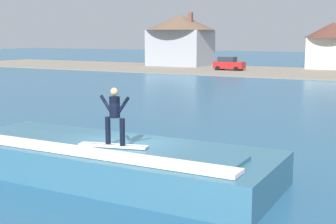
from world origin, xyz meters
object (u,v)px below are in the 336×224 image
object	(u,v)px
house_with_chimney	(180,37)
surfer	(115,113)
wave_crest	(107,160)
car_near_shore	(229,64)
house_small_cottage	(332,42)
surfboard	(113,146)

from	to	relation	value
house_with_chimney	surfer	bearing A→B (deg)	-65.19
wave_crest	house_with_chimney	xyz separation A→B (m)	(-23.79, 52.48, 3.93)
car_near_shore	house_with_chimney	size ratio (longest dim) A/B	0.37
wave_crest	house_small_cottage	xyz separation A→B (m)	(-2.12, 55.61, 3.20)
wave_crest	surfboard	size ratio (longest dim) A/B	5.05
surfer	house_with_chimney	size ratio (longest dim) A/B	0.16
surfboard	house_small_cottage	world-z (taller)	house_small_cottage
surfer	wave_crest	bearing A→B (deg)	144.61
surfboard	car_near_shore	size ratio (longest dim) A/B	0.55
surfer	house_small_cottage	size ratio (longest dim) A/B	0.23
surfboard	car_near_shore	distance (m)	49.06
car_near_shore	wave_crest	bearing A→B (deg)	-73.69
surfboard	house_small_cottage	bearing A→B (deg)	92.80
car_near_shore	surfboard	bearing A→B (deg)	-73.16
house_with_chimney	house_small_cottage	size ratio (longest dim) A/B	1.40
car_near_shore	house_with_chimney	bearing A→B (deg)	149.35
wave_crest	car_near_shore	world-z (taller)	car_near_shore
car_near_shore	house_with_chimney	xyz separation A→B (m)	(-10.20, 6.05, 3.54)
wave_crest	surfboard	xyz separation A→B (m)	(0.63, -0.51, 0.65)
wave_crest	house_small_cottage	distance (m)	55.74
surfer	house_small_cottage	world-z (taller)	house_small_cottage
car_near_shore	house_small_cottage	distance (m)	14.95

